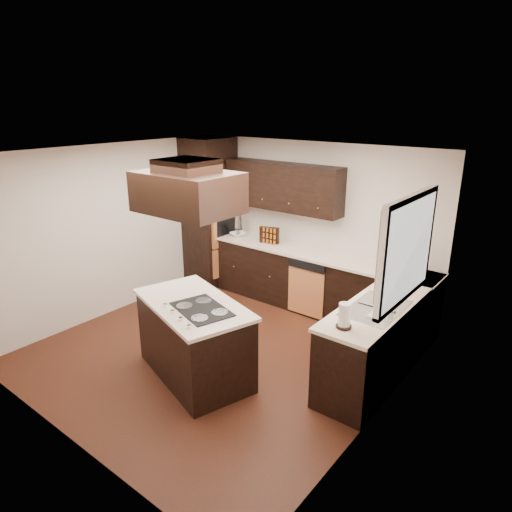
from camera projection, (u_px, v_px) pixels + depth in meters
name	position (u px, v px, depth m)	size (l,w,h in m)	color
floor	(221.00, 351.00, 5.90)	(4.20, 4.20, 0.02)	#592918
ceiling	(216.00, 153.00, 5.09)	(4.20, 4.20, 0.02)	silver
wall_back	(311.00, 224.00, 7.06)	(4.20, 0.02, 2.50)	beige
wall_front	(53.00, 323.00, 3.92)	(4.20, 0.02, 2.50)	beige
wall_left	(113.00, 230.00, 6.73)	(0.02, 4.20, 2.50)	beige
wall_right	(385.00, 305.00, 4.26)	(0.02, 4.20, 2.50)	beige
oven_column	(210.00, 223.00, 7.86)	(0.65, 0.75, 2.12)	black
wall_oven_face	(225.00, 223.00, 7.64)	(0.05, 0.62, 0.78)	#D77E47
base_cabinets_back	(300.00, 279.00, 7.07)	(2.93, 0.60, 0.88)	black
base_cabinets_right	(385.00, 335.00, 5.37)	(0.60, 2.40, 0.88)	black
countertop_back	(301.00, 251.00, 6.91)	(2.93, 0.63, 0.04)	beige
countertop_right	(387.00, 299.00, 5.23)	(0.63, 2.40, 0.04)	beige
upper_cabinets	(282.00, 186.00, 7.00)	(2.00, 0.34, 0.72)	black
dishwasher_front	(306.00, 292.00, 6.70)	(0.60, 0.05, 0.72)	#D77E47
window_frame	(407.00, 249.00, 4.56)	(0.06, 1.32, 1.12)	silver
window_pane	(410.00, 250.00, 4.55)	(0.00, 1.20, 1.00)	white
curtain_left	(385.00, 254.00, 4.27)	(0.02, 0.34, 0.90)	beige
curtain_right	(417.00, 234.00, 4.89)	(0.02, 0.34, 0.90)	beige
sink_rim	(376.00, 308.00, 4.96)	(0.52, 0.84, 0.01)	silver
island	(195.00, 341.00, 5.25)	(1.45, 0.79, 0.88)	black
island_top	(193.00, 304.00, 5.10)	(1.51, 0.85, 0.04)	beige
cooktop	(202.00, 309.00, 4.92)	(0.69, 0.46, 0.01)	black
range_hood	(188.00, 192.00, 4.73)	(1.05, 0.72, 0.42)	black
hood_duct	(186.00, 165.00, 4.64)	(0.55, 0.50, 0.13)	black
blender_base	(238.00, 232.00, 7.65)	(0.15, 0.15, 0.10)	silver
blender_pitcher	(238.00, 222.00, 7.59)	(0.13, 0.13, 0.26)	silver
spice_rack	(269.00, 235.00, 7.19)	(0.31, 0.08, 0.26)	black
mixing_bowl	(238.00, 234.00, 7.59)	(0.25, 0.25, 0.06)	silver
soap_bottle	(388.00, 284.00, 5.38)	(0.08, 0.08, 0.17)	silver
paper_towel	(344.00, 316.00, 4.50)	(0.12, 0.12, 0.26)	silver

